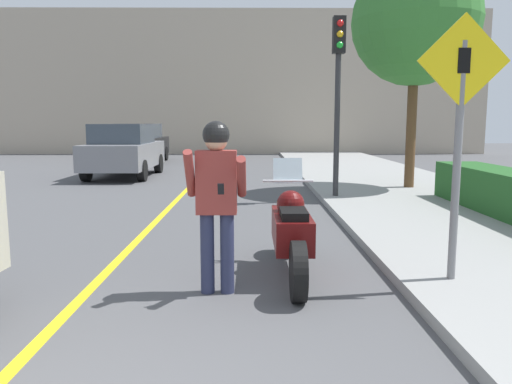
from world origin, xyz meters
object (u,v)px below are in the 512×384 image
Objects in this scene: parked_car_black at (140,143)px; crossing_sign at (460,123)px; motorcycle at (291,232)px; person_biker at (217,189)px; street_tree at (416,22)px; traffic_light at (338,73)px; parked_car_grey at (124,150)px.

crossing_sign is at bearing -67.58° from parked_car_black.
crossing_sign reaches higher than motorcycle.
street_tree is at bearing 60.16° from person_biker.
crossing_sign reaches higher than parked_car_black.
motorcycle is at bearing 37.72° from person_biker.
traffic_light is 0.91× the size of parked_car_black.
person_biker is 0.41× the size of parked_car_grey.
parked_car_grey is at bearing 156.06° from street_tree.
motorcycle is 16.99m from parked_car_black.
traffic_light is at bearing -40.59° from parked_car_grey.
crossing_sign is 12.59m from parked_car_grey.
parked_car_grey is (-5.91, 5.06, -1.91)m from traffic_light.
person_biker is 0.46× the size of traffic_light.
motorcycle is 1.33× the size of person_biker.
parked_car_black is at bearing 121.75° from traffic_light.
person_biker is 0.41× the size of parked_car_black.
parked_car_grey is (-3.72, 11.03, -0.21)m from person_biker.
person_biker reaches higher than parked_car_black.
parked_car_black reaches higher than motorcycle.
person_biker is at bearing -142.28° from motorcycle.
person_biker is 0.66× the size of crossing_sign.
traffic_light is 0.69× the size of street_tree.
parked_car_black is (-6.68, 10.79, -1.91)m from traffic_light.
traffic_light is at bearing 75.34° from motorcycle.
person_biker is at bearing -110.21° from traffic_light.
motorcycle is 0.61× the size of traffic_light.
street_tree reaches higher than motorcycle.
street_tree reaches higher than parked_car_grey.
crossing_sign is 18.08m from parked_car_black.
crossing_sign is at bearing -104.24° from street_tree.
street_tree is at bearing -46.63° from parked_car_black.
crossing_sign is at bearing -19.02° from motorcycle.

